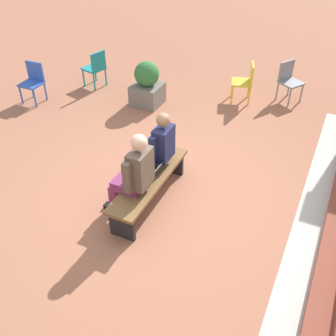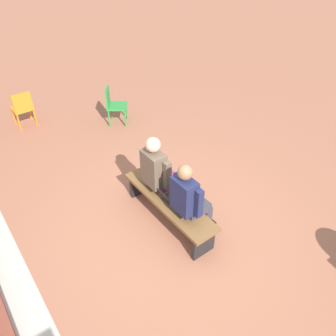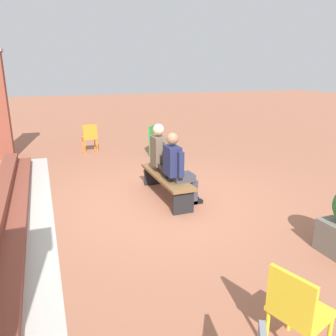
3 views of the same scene
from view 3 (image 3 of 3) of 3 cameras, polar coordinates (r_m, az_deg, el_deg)
name	(u,v)px [view 3 (image 3 of 3)]	position (r m, az deg, el deg)	size (l,w,h in m)	color
ground_plane	(163,203)	(6.04, -0.94, -6.14)	(60.00, 60.00, 0.00)	#9E6047
concrete_strip	(41,215)	(5.96, -21.27, -7.60)	(7.97, 0.40, 0.01)	#B7B2A8
brick_steps	(4,213)	(5.95, -26.70, -7.02)	(7.17, 0.60, 0.30)	brown
bench	(166,180)	(6.19, -0.30, -2.05)	(1.80, 0.44, 0.45)	brown
person_student	(178,167)	(5.75, 1.73, 0.19)	(0.53, 0.67, 1.32)	#383842
person_adult	(164,156)	(6.38, -0.71, 2.03)	(0.56, 0.71, 1.37)	#7F2D5B
laptop	(167,173)	(6.08, -0.19, -0.94)	(0.32, 0.29, 0.21)	black
plastic_chair_mid_courtyard	(296,308)	(3.06, 21.44, -21.81)	(0.53, 0.53, 0.84)	gold
plastic_chair_near_bench_right	(90,136)	(10.01, -13.48, 5.41)	(0.43, 0.43, 0.84)	orange
plastic_chair_far_left	(155,139)	(9.37, -2.30, 5.13)	(0.59, 0.59, 0.84)	#2D893D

